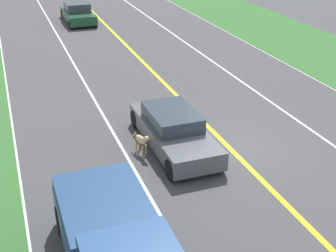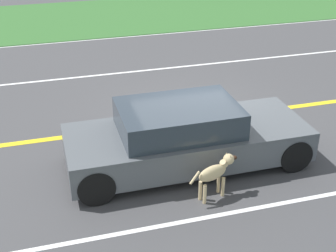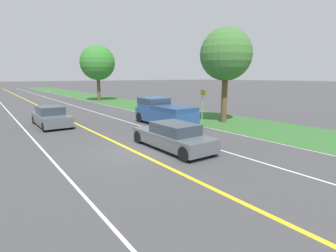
# 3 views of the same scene
# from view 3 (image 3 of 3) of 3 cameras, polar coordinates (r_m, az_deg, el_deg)

# --- Properties ---
(ground_plane) EXTENTS (400.00, 400.00, 0.00)m
(ground_plane) POSITION_cam_3_polar(r_m,az_deg,el_deg) (12.67, -7.45, -5.45)
(ground_plane) COLOR #424244
(centre_divider_line) EXTENTS (0.18, 160.00, 0.01)m
(centre_divider_line) POSITION_cam_3_polar(r_m,az_deg,el_deg) (12.67, -7.45, -5.43)
(centre_divider_line) COLOR yellow
(centre_divider_line) RESTS_ON ground
(lane_edge_line_right) EXTENTS (0.14, 160.00, 0.01)m
(lane_edge_line_right) POSITION_cam_3_polar(r_m,az_deg,el_deg) (17.02, 13.76, -1.46)
(lane_edge_line_right) COLOR white
(lane_edge_line_right) RESTS_ON ground
(lane_dash_same_dir) EXTENTS (0.10, 160.00, 0.01)m
(lane_dash_same_dir) POSITION_cam_3_polar(r_m,az_deg,el_deg) (14.59, 4.75, -3.21)
(lane_dash_same_dir) COLOR white
(lane_dash_same_dir) RESTS_ON ground
(lane_dash_oncoming) EXTENTS (0.10, 160.00, 0.01)m
(lane_dash_oncoming) POSITION_cam_3_polar(r_m,az_deg,el_deg) (11.52, -23.09, -7.89)
(lane_dash_oncoming) COLOR white
(lane_dash_oncoming) RESTS_ON ground
(grass_verge_right) EXTENTS (6.00, 160.00, 0.03)m
(grass_verge_right) POSITION_cam_3_polar(r_m,az_deg,el_deg) (19.36, 19.56, -0.29)
(grass_verge_right) COLOR #33662D
(grass_verge_right) RESTS_ON ground
(ego_car) EXTENTS (1.82, 4.74, 1.31)m
(ego_car) POSITION_cam_3_polar(r_m,az_deg,el_deg) (12.82, 1.10, -2.31)
(ego_car) COLOR #51565B
(ego_car) RESTS_ON ground
(dog) EXTENTS (0.40, 1.00, 0.81)m
(dog) POSITION_cam_3_polar(r_m,az_deg,el_deg) (13.71, 4.64, -1.91)
(dog) COLOR #D1B784
(dog) RESTS_ON ground
(pickup_truck) EXTENTS (2.10, 5.22, 1.91)m
(pickup_truck) POSITION_cam_3_polar(r_m,az_deg,el_deg) (19.33, -1.07, 3.18)
(pickup_truck) COLOR #284C84
(pickup_truck) RESTS_ON ground
(oncoming_car) EXTENTS (1.93, 4.53, 1.41)m
(oncoming_car) POSITION_cam_3_polar(r_m,az_deg,el_deg) (20.57, -24.08, 1.82)
(oncoming_car) COLOR #51565B
(oncoming_car) RESTS_ON ground
(roadside_tree_right_near) EXTENTS (3.86, 3.86, 7.05)m
(roadside_tree_right_near) POSITION_cam_3_polar(r_m,az_deg,el_deg) (20.56, 12.50, 14.87)
(roadside_tree_right_near) COLOR brown
(roadside_tree_right_near) RESTS_ON ground
(roadside_tree_right_far) EXTENTS (4.92, 4.92, 7.89)m
(roadside_tree_right_far) POSITION_cam_3_polar(r_m,az_deg,el_deg) (39.70, -15.09, 13.13)
(roadside_tree_right_far) COLOR brown
(roadside_tree_right_far) RESTS_ON ground
(street_sign) EXTENTS (0.11, 0.64, 2.51)m
(street_sign) POSITION_cam_3_polar(r_m,az_deg,el_deg) (20.94, 7.53, 5.37)
(street_sign) COLOR gray
(street_sign) RESTS_ON ground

